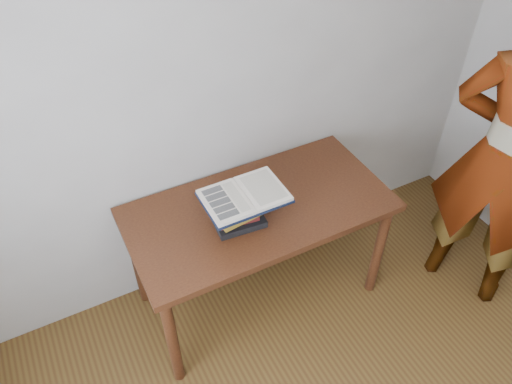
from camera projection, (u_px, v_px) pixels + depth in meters
room_shell at (508, 323)px, 1.10m from camera, size 3.54×3.54×2.62m
desk at (259, 220)px, 2.69m from camera, size 1.40×0.70×0.75m
book_stack at (237, 210)px, 2.48m from camera, size 0.27×0.21×0.18m
open_book at (244, 196)px, 2.39m from camera, size 0.40×0.28×0.03m
reader at (508, 161)px, 2.58m from camera, size 0.72×0.83×1.91m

